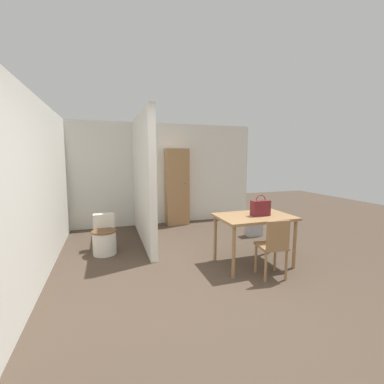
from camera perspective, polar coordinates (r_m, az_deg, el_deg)
ground_plane at (r=3.19m, az=7.09°, el=-24.22°), size 16.00×16.00×0.00m
wall_back at (r=6.50m, az=-7.88°, el=3.91°), size 5.07×0.12×2.50m
wall_left at (r=4.49m, az=-30.00°, el=1.18°), size 0.12×4.89×2.50m
partition_wall at (r=5.18m, az=-10.90°, el=2.85°), size 0.12×2.40×2.50m
dining_table at (r=4.11m, az=13.65°, el=-6.31°), size 1.15×0.76×0.79m
wooden_chair at (r=3.79m, az=17.64°, el=-11.28°), size 0.41×0.41×0.85m
toilet at (r=4.83m, az=-18.89°, el=-9.57°), size 0.42×0.57×0.66m
handbag at (r=4.08m, az=14.96°, el=-3.41°), size 0.29×0.13×0.32m
wooden_cabinet at (r=6.39m, az=-3.38°, el=1.12°), size 0.56×0.37×1.88m
space_heater at (r=5.70m, az=13.60°, el=-6.86°), size 0.33×0.21×0.53m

